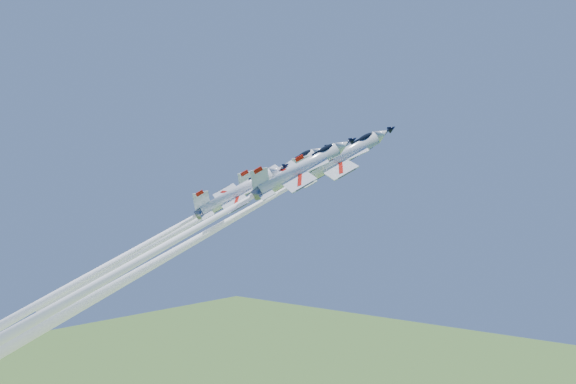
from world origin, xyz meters
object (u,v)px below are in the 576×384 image
Objects in this scene: jet_lead at (214,230)px; jet_slot at (113,263)px; jet_left at (198,219)px; jet_right at (159,249)px.

jet_lead is 1.14× the size of jet_slot.
jet_lead is 8.37m from jet_left.
jet_left reaches higher than jet_slot.
jet_lead is 15.12m from jet_slot.
jet_right is at bearing 49.93° from jet_slot.
jet_lead is 10.90m from jet_right.
jet_left is at bearing 124.09° from jet_slot.
jet_left reaches higher than jet_right.
jet_right is (0.60, -10.68, -2.08)m from jet_lead.
jet_lead is 1.27× the size of jet_left.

